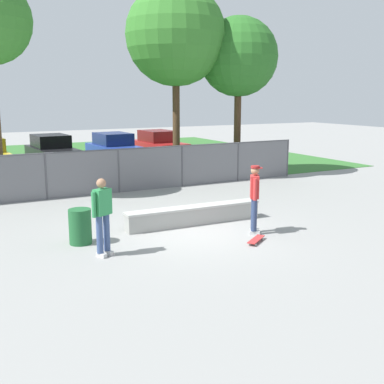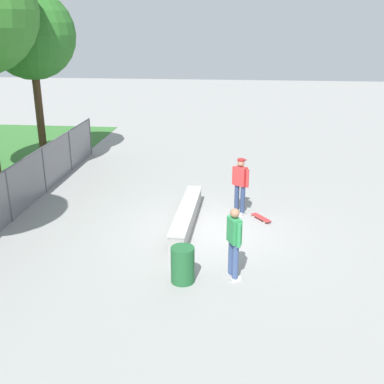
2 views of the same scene
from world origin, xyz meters
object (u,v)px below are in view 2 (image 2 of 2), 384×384
at_px(skateboarder, 240,184).
at_px(trash_bin, 183,265).
at_px(concrete_ledge, 187,216).
at_px(tree_mid, 31,36).
at_px(bystander, 234,241).
at_px(skateboard, 261,218).

relative_size(skateboarder, trash_bin, 2.08).
distance_m(concrete_ledge, skateboarder, 2.01).
distance_m(concrete_ledge, tree_mid, 10.48).
relative_size(concrete_ledge, trash_bin, 4.68).
bearing_deg(bystander, skateboard, -12.08).
bearing_deg(skateboard, skateboarder, 59.62).
bearing_deg(trash_bin, skateboarder, -16.59).
height_order(concrete_ledge, bystander, bystander).
bearing_deg(trash_bin, bystander, -79.31).
relative_size(skateboard, bystander, 0.42).
distance_m(tree_mid, bystander, 13.17).
bearing_deg(bystander, tree_mid, 42.65).
bearing_deg(trash_bin, skateboard, -26.60).
height_order(skateboard, tree_mid, tree_mid).
xyz_separation_m(concrete_ledge, skateboard, (0.56, -2.27, -0.20)).
distance_m(bystander, trash_bin, 1.33).
distance_m(skateboard, bystander, 3.92).
bearing_deg(concrete_ledge, bystander, -155.01).
xyz_separation_m(skateboard, bystander, (-3.72, 0.80, 0.94)).
height_order(skateboard, trash_bin, trash_bin).
xyz_separation_m(bystander, trash_bin, (-0.22, 1.18, -0.57)).
height_order(skateboard, bystander, bystander).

